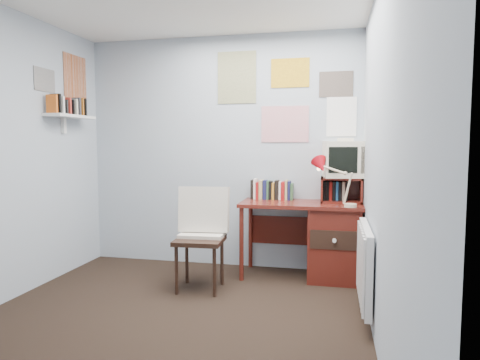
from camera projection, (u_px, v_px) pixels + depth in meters
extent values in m
plane|color=black|center=(159.00, 331.00, 3.09)|extent=(3.50, 3.50, 0.00)
cube|color=#A3ADBA|center=(221.00, 152.00, 4.68)|extent=(3.00, 0.02, 2.50)
cube|color=#A3ADBA|center=(382.00, 159.00, 2.66)|extent=(0.02, 3.50, 2.50)
cube|color=#5A1C14|center=(301.00, 204.00, 4.27)|extent=(1.20, 0.55, 0.03)
cube|color=#5A1C14|center=(334.00, 243.00, 4.23)|extent=(0.50, 0.50, 0.72)
cylinder|color=#5A1C14|center=(241.00, 244.00, 4.19)|extent=(0.04, 0.04, 0.72)
cylinder|color=#5A1C14|center=(250.00, 234.00, 4.65)|extent=(0.04, 0.04, 0.72)
cube|color=#5A1C14|center=(279.00, 230.00, 4.60)|extent=(0.64, 0.02, 0.30)
cube|color=black|center=(200.00, 240.00, 3.92)|extent=(0.49, 0.47, 0.92)
cube|color=#B60C18|center=(351.00, 185.00, 3.94)|extent=(0.29, 0.25, 0.41)
cube|color=#5A1C14|center=(341.00, 190.00, 4.28)|extent=(0.40, 0.30, 0.25)
cube|color=beige|center=(345.00, 158.00, 4.27)|extent=(0.46, 0.43, 0.39)
cube|color=#5A1C14|center=(280.00, 189.00, 4.49)|extent=(0.60, 0.14, 0.22)
cube|color=white|center=(365.00, 265.00, 3.28)|extent=(0.09, 0.80, 0.60)
cube|color=white|center=(70.00, 116.00, 4.32)|extent=(0.20, 0.62, 0.24)
cube|color=white|center=(285.00, 95.00, 4.48)|extent=(1.20, 0.01, 0.90)
cube|color=white|center=(61.00, 78.00, 4.30)|extent=(0.01, 0.70, 0.60)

